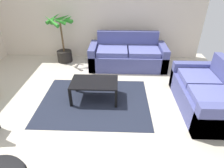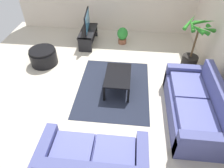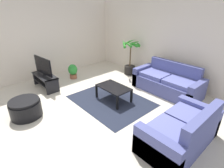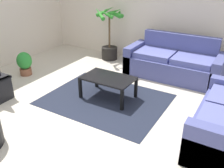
% 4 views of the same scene
% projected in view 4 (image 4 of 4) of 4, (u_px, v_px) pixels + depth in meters
% --- Properties ---
extents(ground_plane, '(6.60, 6.60, 0.00)m').
position_uv_depth(ground_plane, '(81.00, 112.00, 4.22)').
color(ground_plane, beige).
extents(wall_back, '(6.00, 0.06, 2.70)m').
position_uv_depth(wall_back, '(154.00, 8.00, 5.96)').
color(wall_back, beige).
rests_on(wall_back, ground).
extents(couch_main, '(2.05, 0.90, 0.90)m').
position_uv_depth(couch_main, '(174.00, 64.00, 5.47)').
color(couch_main, '#4C518C').
rests_on(couch_main, ground).
extents(coffee_table, '(0.94, 0.59, 0.42)m').
position_uv_depth(coffee_table, '(108.00, 80.00, 4.54)').
color(coffee_table, black).
rests_on(coffee_table, ground).
extents(area_rug, '(2.20, 1.70, 0.01)m').
position_uv_depth(area_rug, '(105.00, 99.00, 4.61)').
color(area_rug, '#1E2333').
rests_on(area_rug, ground).
extents(potted_palm, '(0.79, 0.80, 1.35)m').
position_uv_depth(potted_palm, '(110.00, 38.00, 6.40)').
color(potted_palm, black).
rests_on(potted_palm, ground).
extents(potted_plant_small, '(0.33, 0.33, 0.53)m').
position_uv_depth(potted_plant_small, '(25.00, 63.00, 5.55)').
color(potted_plant_small, brown).
rests_on(potted_plant_small, ground).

